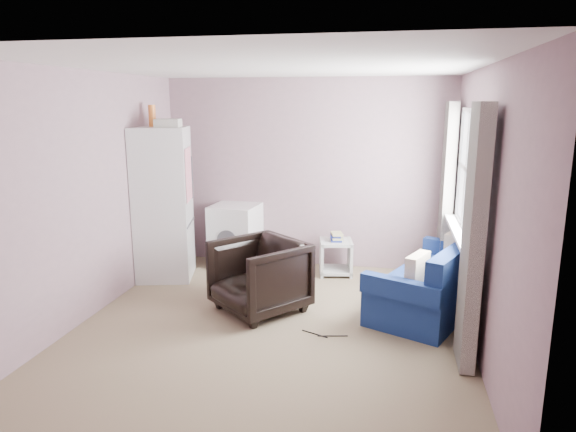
{
  "coord_description": "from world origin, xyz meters",
  "views": [
    {
      "loc": [
        1.1,
        -4.61,
        2.18
      ],
      "look_at": [
        0.05,
        0.6,
        1.0
      ],
      "focal_mm": 32.0,
      "sensor_mm": 36.0,
      "label": 1
    }
  ],
  "objects_px": {
    "washing_machine": "(236,234)",
    "fridge": "(163,203)",
    "armchair": "(259,273)",
    "sofa": "(436,284)",
    "side_table": "(336,255)"
  },
  "relations": [
    {
      "from": "washing_machine",
      "to": "fridge",
      "type": "bearing_deg",
      "value": -134.29
    },
    {
      "from": "armchair",
      "to": "fridge",
      "type": "height_order",
      "value": "fridge"
    },
    {
      "from": "sofa",
      "to": "fridge",
      "type": "bearing_deg",
      "value": -163.15
    },
    {
      "from": "armchair",
      "to": "sofa",
      "type": "height_order",
      "value": "armchair"
    },
    {
      "from": "side_table",
      "to": "armchair",
      "type": "bearing_deg",
      "value": -116.16
    },
    {
      "from": "fridge",
      "to": "side_table",
      "type": "height_order",
      "value": "fridge"
    },
    {
      "from": "armchair",
      "to": "sofa",
      "type": "distance_m",
      "value": 1.89
    },
    {
      "from": "fridge",
      "to": "sofa",
      "type": "distance_m",
      "value": 3.37
    },
    {
      "from": "washing_machine",
      "to": "side_table",
      "type": "distance_m",
      "value": 1.39
    },
    {
      "from": "fridge",
      "to": "washing_machine",
      "type": "distance_m",
      "value": 1.09
    },
    {
      "from": "armchair",
      "to": "side_table",
      "type": "distance_m",
      "value": 1.52
    },
    {
      "from": "armchair",
      "to": "fridge",
      "type": "xyz_separation_m",
      "value": [
        -1.44,
        0.83,
        0.53
      ]
    },
    {
      "from": "washing_machine",
      "to": "side_table",
      "type": "bearing_deg",
      "value": 1.2
    },
    {
      "from": "fridge",
      "to": "washing_machine",
      "type": "xyz_separation_m",
      "value": [
        0.73,
        0.62,
        -0.52
      ]
    },
    {
      "from": "armchair",
      "to": "side_table",
      "type": "relative_size",
      "value": 1.54
    }
  ]
}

